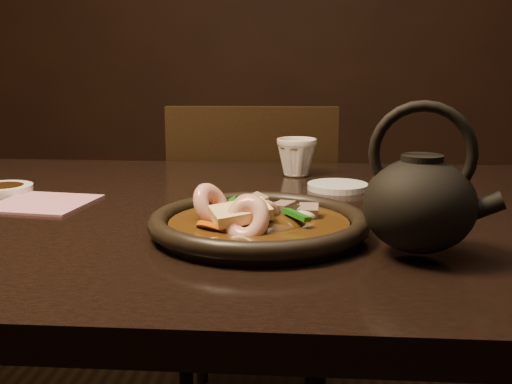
# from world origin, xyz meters

# --- Properties ---
(table) EXTENTS (1.60, 0.90, 0.75)m
(table) POSITION_xyz_m (0.00, 0.00, 0.67)
(table) COLOR black
(table) RESTS_ON floor
(chair) EXTENTS (0.43, 0.43, 0.87)m
(chair) POSITION_xyz_m (0.13, 0.61, 0.47)
(chair) COLOR black
(chair) RESTS_ON floor
(plate) EXTENTS (0.29, 0.29, 0.03)m
(plate) POSITION_xyz_m (0.20, -0.15, 0.76)
(plate) COLOR black
(plate) RESTS_ON table
(stirfry) EXTENTS (0.18, 0.16, 0.07)m
(stirfry) POSITION_xyz_m (0.20, -0.15, 0.77)
(stirfry) COLOR #38210A
(stirfry) RESTS_ON plate
(soy_dish) EXTENTS (0.10, 0.10, 0.01)m
(soy_dish) POSITION_xyz_m (-0.26, 0.08, 0.76)
(soy_dish) COLOR white
(soy_dish) RESTS_ON table
(saucer_right) EXTENTS (0.11, 0.11, 0.01)m
(saucer_right) POSITION_xyz_m (0.32, 0.16, 0.76)
(saucer_right) COLOR white
(saucer_right) RESTS_ON table
(tea_cup) EXTENTS (0.10, 0.09, 0.08)m
(tea_cup) POSITION_xyz_m (0.25, 0.29, 0.79)
(tea_cup) COLOR silver
(tea_cup) RESTS_ON table
(napkin) EXTENTS (0.16, 0.16, 0.00)m
(napkin) POSITION_xyz_m (-0.15, 0.01, 0.75)
(napkin) COLOR #B67081
(napkin) RESTS_ON table
(teapot) EXTENTS (0.16, 0.13, 0.18)m
(teapot) POSITION_xyz_m (0.40, -0.22, 0.82)
(teapot) COLOR black
(teapot) RESTS_ON table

